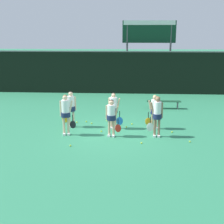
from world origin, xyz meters
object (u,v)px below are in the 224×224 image
object	(u,v)px
player_5	(154,109)
tennis_ball_4	(86,122)
player_1	(112,115)
player_2	(157,113)
tennis_ball_2	(126,127)
tennis_ball_6	(70,146)
player_0	(66,111)
tennis_ball_9	(172,132)
player_3	(71,106)
player_4	(114,108)
scoreboard	(149,37)
tennis_ball_1	(101,131)
tennis_ball_7	(141,143)
tennis_ball_0	(77,122)
tennis_ball_10	(92,123)
tennis_ball_8	(190,142)
bench_courtside	(164,102)
tennis_ball_3	(132,124)
tennis_ball_5	(107,121)

from	to	relation	value
player_5	tennis_ball_4	world-z (taller)	player_5
player_1	player_2	xyz separation A→B (m)	(1.94, 0.08, 0.08)
tennis_ball_2	tennis_ball_6	distance (m)	3.42
player_0	tennis_ball_9	xyz separation A→B (m)	(4.68, 0.58, -1.05)
player_3	tennis_ball_4	distance (m)	1.42
player_1	player_4	world-z (taller)	player_4
player_3	player_4	xyz separation A→B (m)	(2.02, -0.14, -0.02)
scoreboard	player_0	world-z (taller)	scoreboard
tennis_ball_6	tennis_ball_9	distance (m)	4.68
player_5	tennis_ball_1	bearing A→B (deg)	-174.86
player_5	tennis_ball_7	world-z (taller)	player_5
player_0	player_4	xyz separation A→B (m)	(2.02, 1.05, -0.08)
scoreboard	tennis_ball_0	world-z (taller)	scoreboard
player_2	player_5	size ratio (longest dim) A/B	1.10
tennis_ball_2	tennis_ball_10	size ratio (longest dim) A/B	0.99
tennis_ball_9	player_3	bearing A→B (deg)	172.50
tennis_ball_10	tennis_ball_8	bearing A→B (deg)	-28.46
tennis_ball_6	player_0	bearing A→B (deg)	107.32
tennis_ball_7	bench_courtside	bearing A→B (deg)	76.25
tennis_ball_1	player_3	bearing A→B (deg)	154.79
tennis_ball_1	tennis_ball_7	world-z (taller)	tennis_ball_7
tennis_ball_8	tennis_ball_9	size ratio (longest dim) A/B	0.95
scoreboard	tennis_ball_1	bearing A→B (deg)	-103.92
tennis_ball_3	tennis_ball_4	world-z (taller)	tennis_ball_3
player_1	tennis_ball_0	world-z (taller)	player_1
player_5	tennis_ball_6	world-z (taller)	player_5
tennis_ball_7	player_2	bearing A→B (deg)	54.38
player_2	tennis_ball_2	size ratio (longest dim) A/B	25.97
player_2	tennis_ball_8	xyz separation A→B (m)	(1.32, -0.63, -1.02)
scoreboard	tennis_ball_1	world-z (taller)	scoreboard
player_0	player_5	bearing A→B (deg)	6.75
player_0	tennis_ball_4	distance (m)	2.35
tennis_ball_4	tennis_ball_0	bearing A→B (deg)	-160.52
scoreboard	tennis_ball_9	size ratio (longest dim) A/B	76.81
player_3	tennis_ball_4	xyz separation A→B (m)	(0.59, 0.83, -0.99)
player_5	tennis_ball_9	xyz separation A→B (m)	(0.78, -0.56, -0.91)
bench_courtside	tennis_ball_10	size ratio (longest dim) A/B	28.85
player_5	player_0	bearing A→B (deg)	-173.73
tennis_ball_5	tennis_ball_7	size ratio (longest dim) A/B	0.99
bench_courtside	player_2	xyz separation A→B (m)	(-0.82, -5.17, 0.64)
tennis_ball_2	tennis_ball_4	xyz separation A→B (m)	(-2.03, 0.79, 0.00)
player_2	tennis_ball_10	xyz separation A→B (m)	(-3.03, 1.73, -1.02)
player_2	bench_courtside	bearing A→B (deg)	83.85
player_2	tennis_ball_3	bearing A→B (deg)	124.04
tennis_ball_0	player_2	bearing A→B (deg)	-26.31
player_4	tennis_ball_10	xyz separation A→B (m)	(-1.12, 0.67, -0.97)
scoreboard	player_0	xyz separation A→B (m)	(-4.10, -11.00, -2.98)
player_0	tennis_ball_9	size ratio (longest dim) A/B	26.48
tennis_ball_7	tennis_ball_1	bearing A→B (deg)	140.96
player_4	tennis_ball_3	size ratio (longest dim) A/B	23.84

